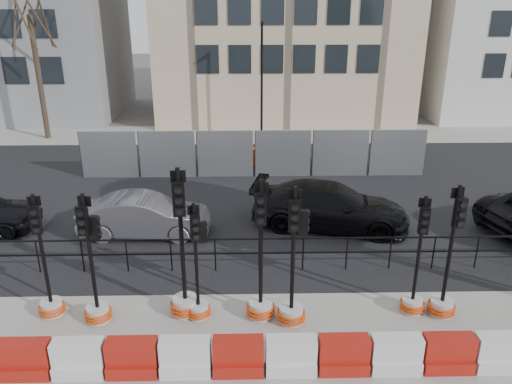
{
  "coord_description": "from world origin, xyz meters",
  "views": [
    {
      "loc": [
        -0.35,
        -10.86,
        7.02
      ],
      "look_at": [
        -0.05,
        3.0,
        1.64
      ],
      "focal_mm": 35.0,
      "sensor_mm": 36.0,
      "label": 1
    }
  ],
  "objects_px": {
    "traffic_signal_h": "(444,290)",
    "traffic_signal_d": "(198,292)",
    "car_c": "(330,206)",
    "traffic_signal_a": "(49,292)"
  },
  "relations": [
    {
      "from": "traffic_signal_a",
      "to": "traffic_signal_d",
      "type": "height_order",
      "value": "traffic_signal_a"
    },
    {
      "from": "car_c",
      "to": "traffic_signal_a",
      "type": "bearing_deg",
      "value": 136.18
    },
    {
      "from": "traffic_signal_a",
      "to": "traffic_signal_h",
      "type": "height_order",
      "value": "traffic_signal_h"
    },
    {
      "from": "traffic_signal_a",
      "to": "car_c",
      "type": "bearing_deg",
      "value": 21.3
    },
    {
      "from": "traffic_signal_a",
      "to": "traffic_signal_d",
      "type": "bearing_deg",
      "value": -14.24
    },
    {
      "from": "traffic_signal_d",
      "to": "car_c",
      "type": "relative_size",
      "value": 0.54
    },
    {
      "from": "traffic_signal_h",
      "to": "traffic_signal_d",
      "type": "bearing_deg",
      "value": 170.28
    },
    {
      "from": "traffic_signal_h",
      "to": "car_c",
      "type": "xyz_separation_m",
      "value": [
        -1.88,
        4.97,
        0.05
      ]
    },
    {
      "from": "traffic_signal_a",
      "to": "car_c",
      "type": "height_order",
      "value": "traffic_signal_a"
    },
    {
      "from": "traffic_signal_d",
      "to": "car_c",
      "type": "xyz_separation_m",
      "value": [
        3.86,
        4.93,
        0.04
      ]
    }
  ]
}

